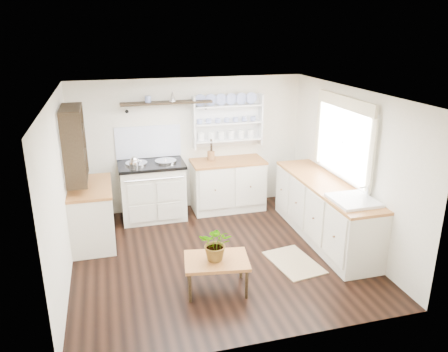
{
  "coord_description": "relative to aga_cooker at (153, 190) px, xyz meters",
  "views": [
    {
      "loc": [
        -1.37,
        -5.38,
        3.1
      ],
      "look_at": [
        0.16,
        0.25,
        1.1
      ],
      "focal_mm": 35.0,
      "sensor_mm": 36.0,
      "label": 1
    }
  ],
  "objects": [
    {
      "name": "center_table",
      "position": [
        0.5,
        -2.4,
        -0.12
      ],
      "size": [
        0.85,
        0.66,
        0.42
      ],
      "rotation": [
        0.0,
        0.0,
        -0.15
      ],
      "color": "brown",
      "rests_on": "floor"
    },
    {
      "name": "plate_rack",
      "position": [
        1.37,
        0.29,
        1.06
      ],
      "size": [
        1.2,
        0.22,
        0.9
      ],
      "color": "white",
      "rests_on": "wall_back"
    },
    {
      "name": "back_cabinets",
      "position": [
        1.32,
        0.03,
        -0.03
      ],
      "size": [
        1.27,
        0.63,
        0.9
      ],
      "color": "beige",
      "rests_on": "floor"
    },
    {
      "name": "floor",
      "position": [
        0.72,
        -1.57,
        -0.49
      ],
      "size": [
        4.0,
        3.8,
        0.01
      ],
      "primitive_type": "cube",
      "color": "black",
      "rests_on": "ground"
    },
    {
      "name": "high_shelf",
      "position": [
        0.32,
        0.21,
        1.42
      ],
      "size": [
        1.5,
        0.29,
        0.16
      ],
      "color": "black",
      "rests_on": "wall_back"
    },
    {
      "name": "ceiling",
      "position": [
        0.72,
        -1.57,
        1.81
      ],
      "size": [
        4.0,
        3.8,
        0.01
      ],
      "primitive_type": "cube",
      "color": "white",
      "rests_on": "wall_back"
    },
    {
      "name": "wall_back",
      "position": [
        0.72,
        0.33,
        0.66
      ],
      "size": [
        4.0,
        0.02,
        2.3
      ],
      "primitive_type": "cube",
      "color": "beige",
      "rests_on": "ground"
    },
    {
      "name": "floor_rug",
      "position": [
        1.69,
        -2.06,
        -0.48
      ],
      "size": [
        0.67,
        0.92,
        0.02
      ],
      "primitive_type": "cube",
      "rotation": [
        0.0,
        0.0,
        0.15
      ],
      "color": "#7D6648",
      "rests_on": "floor"
    },
    {
      "name": "potted_plant",
      "position": [
        0.5,
        -2.4,
        0.15
      ],
      "size": [
        0.5,
        0.47,
        0.44
      ],
      "primitive_type": "imported",
      "rotation": [
        0.0,
        0.0,
        -0.41
      ],
      "color": "#3F7233",
      "rests_on": "center_table"
    },
    {
      "name": "aga_cooker",
      "position": [
        0.0,
        0.0,
        0.0
      ],
      "size": [
        1.08,
        0.75,
        1.0
      ],
      "color": "beige",
      "rests_on": "floor"
    },
    {
      "name": "right_cabinets",
      "position": [
        2.42,
        -1.47,
        -0.03
      ],
      "size": [
        0.62,
        2.43,
        0.9
      ],
      "color": "beige",
      "rests_on": "floor"
    },
    {
      "name": "left_shelving",
      "position": [
        -1.12,
        -0.67,
        1.06
      ],
      "size": [
        0.28,
        0.8,
        1.05
      ],
      "primitive_type": "cube",
      "color": "black",
      "rests_on": "wall_left"
    },
    {
      "name": "belfast_sink",
      "position": [
        2.42,
        -2.22,
        0.31
      ],
      "size": [
        0.55,
        0.6,
        0.45
      ],
      "color": "white",
      "rests_on": "right_cabinets"
    },
    {
      "name": "window",
      "position": [
        2.67,
        -1.42,
        1.07
      ],
      "size": [
        0.08,
        1.55,
        1.22
      ],
      "color": "white",
      "rests_on": "wall_right"
    },
    {
      "name": "utensil_crock",
      "position": [
        1.04,
        0.11,
        0.49
      ],
      "size": [
        0.13,
        0.13,
        0.15
      ],
      "primitive_type": "cylinder",
      "color": "brown",
      "rests_on": "back_cabinets"
    },
    {
      "name": "kettle",
      "position": [
        -0.28,
        -0.12,
        0.54
      ],
      "size": [
        0.17,
        0.17,
        0.2
      ],
      "primitive_type": null,
      "color": "silver",
      "rests_on": "aga_cooker"
    },
    {
      "name": "wall_left",
      "position": [
        -1.28,
        -1.57,
        0.66
      ],
      "size": [
        0.02,
        3.8,
        2.3
      ],
      "primitive_type": "cube",
      "color": "beige",
      "rests_on": "ground"
    },
    {
      "name": "wall_right",
      "position": [
        2.72,
        -1.57,
        0.66
      ],
      "size": [
        0.02,
        3.8,
        2.3
      ],
      "primitive_type": "cube",
      "color": "beige",
      "rests_on": "ground"
    },
    {
      "name": "left_cabinets",
      "position": [
        -0.98,
        -0.67,
        -0.03
      ],
      "size": [
        0.62,
        1.13,
        0.9
      ],
      "color": "beige",
      "rests_on": "floor"
    }
  ]
}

